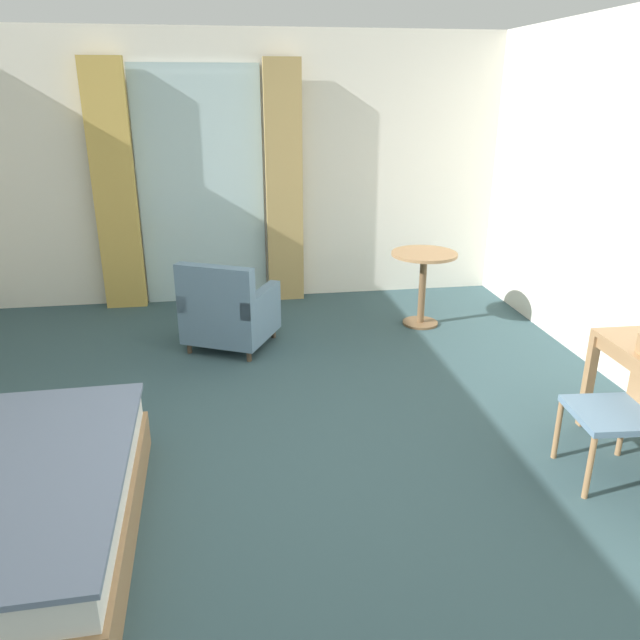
{
  "coord_description": "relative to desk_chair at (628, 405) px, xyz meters",
  "views": [
    {
      "loc": [
        -0.17,
        -3.33,
        2.24
      ],
      "look_at": [
        0.39,
        0.27,
        0.87
      ],
      "focal_mm": 34.46,
      "sensor_mm": 36.0,
      "label": 1
    }
  ],
  "objects": [
    {
      "name": "ground",
      "position": [
        -2.14,
        0.41,
        -0.54
      ],
      "size": [
        6.43,
        7.56,
        0.1
      ],
      "primitive_type": "cube",
      "color": "#334C51"
    },
    {
      "name": "round_cafe_table",
      "position": [
        -0.4,
        2.72,
        0.07
      ],
      "size": [
        0.65,
        0.65,
        0.75
      ],
      "color": "#9E754C",
      "rests_on": "ground"
    },
    {
      "name": "wall_back",
      "position": [
        -2.14,
        3.93,
        0.94
      ],
      "size": [
        6.03,
        0.12,
        2.84
      ],
      "primitive_type": "cube",
      "color": "white",
      "rests_on": "ground"
    },
    {
      "name": "desk_chair",
      "position": [
        0.0,
        0.0,
        0.0
      ],
      "size": [
        0.51,
        0.5,
        0.86
      ],
      "color": "slate",
      "rests_on": "ground"
    },
    {
      "name": "curtain_panel_right",
      "position": [
        -1.67,
        3.75,
        0.79
      ],
      "size": [
        0.39,
        0.1,
        2.56
      ],
      "primitive_type": "cube",
      "color": "tan",
      "rests_on": "ground"
    },
    {
      "name": "balcony_glass_door",
      "position": [
        -2.55,
        3.85,
        0.77
      ],
      "size": [
        1.32,
        0.02,
        2.5
      ],
      "primitive_type": "cube",
      "color": "silver",
      "rests_on": "ground"
    },
    {
      "name": "armchair_by_window",
      "position": [
        -2.33,
        2.4,
        -0.14
      ],
      "size": [
        0.94,
        0.94,
        0.84
      ],
      "color": "slate",
      "rests_on": "ground"
    },
    {
      "name": "curtain_panel_left",
      "position": [
        -3.43,
        3.75,
        0.79
      ],
      "size": [
        0.43,
        0.1,
        2.56
      ],
      "primitive_type": "cube",
      "color": "tan",
      "rests_on": "ground"
    }
  ]
}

